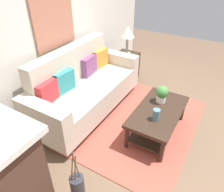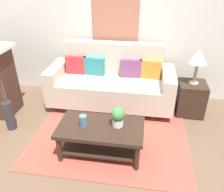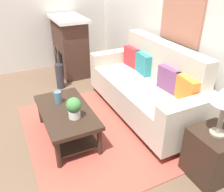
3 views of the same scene
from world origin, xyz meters
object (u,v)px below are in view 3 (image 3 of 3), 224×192
Objects in this scene: throw_pillow_crimson at (133,57)px; framed_painting at (181,14)px; potted_plant_tabletop at (74,107)px; fireplace at (70,46)px; throw_pillow_plum at (169,79)px; floor_vase at (60,76)px; throw_pillow_orange at (186,89)px; throw_pillow_teal at (143,64)px; coffee_table at (67,117)px; couch at (147,88)px; side_table at (212,155)px; tabletop_vase at (58,97)px.

framed_painting is at bearing 27.60° from throw_pillow_crimson.
potted_plant_tabletop is 0.23× the size of fireplace.
floor_vase is (-1.75, -1.08, -0.45)m from throw_pillow_plum.
framed_painting is (-0.65, 0.34, 0.77)m from throw_pillow_orange.
coffee_table is at bearing -74.29° from throw_pillow_teal.
potted_plant_tabletop is 0.33× the size of framed_painting.
throw_pillow_crimson is 1.53m from fireplace.
throw_pillow_orange is (1.30, 0.00, 0.00)m from throw_pillow_crimson.
fireplace is (-2.68, -0.67, -0.09)m from throw_pillow_orange.
throw_pillow_orange is 0.33× the size of coffee_table.
throw_pillow_crimson is 0.45× the size of framed_painting.
throw_pillow_teal is at bearing 0.00° from throw_pillow_crimson.
couch is at bearing -10.98° from throw_pillow_crimson.
framed_painting reaches higher than throw_pillow_orange.
coffee_table is at bearing -18.86° from fireplace.
throw_pillow_orange is at bearing 66.89° from coffee_table.
fireplace reaches higher than throw_pillow_crimson.
tabletop_vase is at bearing -141.17° from side_table.
tabletop_vase is 2.00m from framed_painting.
floor_vase is at bearing -146.06° from couch.
fireplace reaches higher than floor_vase.
throw_pillow_orange is at bearing 74.23° from potted_plant_tabletop.
potted_plant_tabletop is 1.91m from framed_painting.
throw_pillow_plum is 2.44m from fireplace.
throw_pillow_crimson is (-0.65, 0.13, 0.25)m from couch.
fireplace is at bearing -165.94° from throw_pillow_orange.
coffee_table is 2.07m from framed_painting.
throw_pillow_plum and throw_pillow_orange have the same top height.
framed_painting is (-1.36, 0.54, 1.17)m from side_table.
couch is 0.43m from throw_pillow_teal.
throw_pillow_plum is 0.64× the size of side_table.
potted_plant_tabletop is 2.39m from fireplace.
coffee_table is at bearing -166.80° from potted_plant_tabletop.
throw_pillow_teal is at bearing 21.55° from fireplace.
throw_pillow_crimson is 0.77× the size of floor_vase.
potted_plant_tabletop is 0.47× the size of side_table.
floor_vase is at bearing 165.26° from tabletop_vase.
side_table is 0.48× the size of fireplace.
throw_pillow_teal is at bearing 173.28° from side_table.
throw_pillow_orange reaches higher than floor_vase.
throw_pillow_teal is 0.31× the size of fireplace.
potted_plant_tabletop is (0.93, -1.33, -0.11)m from throw_pillow_crimson.
throw_pillow_crimson is 1.00× the size of throw_pillow_teal.
coffee_table is 6.92× the size of tabletop_vase.
throw_pillow_crimson and throw_pillow_teal have the same top height.
throw_pillow_teal is 1.00× the size of throw_pillow_orange.
couch reaches higher than side_table.
potted_plant_tabletop reaches higher than coffee_table.
coffee_table is 0.95× the size of fireplace.
throw_pillow_crimson reaches higher than floor_vase.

